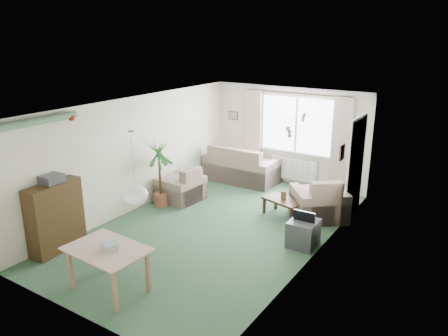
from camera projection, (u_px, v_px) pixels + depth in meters
The scene contains 25 objects.
ground at pixel (216, 228), 8.47m from camera, with size 6.50×6.50×0.00m, color #32543B.
window at pixel (297, 125), 10.51m from camera, with size 1.80×0.03×1.30m, color white.
curtain_rod at pixel (297, 93), 10.21m from camera, with size 2.60×0.03×0.03m, color black.
curtain_left at pixel (253, 129), 11.09m from camera, with size 0.45×0.08×2.00m, color beige.
curtain_right at pixel (341, 141), 9.90m from camera, with size 0.45×0.08×2.00m, color beige.
radiator at pixel (294, 169), 10.81m from camera, with size 1.20×0.10×0.55m, color white.
doorway at pixel (356, 167), 8.91m from camera, with size 0.03×0.95×2.00m, color black.
pendant_lamp at pixel (135, 195), 6.08m from camera, with size 0.36×0.36×0.36m, color white.
tinsel_garland at pixel (34, 122), 6.93m from camera, with size 1.60×1.60×0.12m, color #196626.
bauble_cluster_a at pixel (303, 115), 7.86m from camera, with size 0.20×0.20×0.20m, color silver.
bauble_cluster_b at pixel (290, 129), 6.74m from camera, with size 0.20×0.20×0.20m, color silver.
wall_picture_back at pixel (233, 115), 11.42m from camera, with size 0.28×0.03×0.22m, color brown.
wall_picture_right at pixel (342, 152), 7.95m from camera, with size 0.03×0.24×0.30m, color brown.
sofa at pixel (242, 163), 11.07m from camera, with size 1.84×0.98×0.92m, color #BAAD8C.
armchair_corner at pixel (319, 197), 8.84m from camera, with size 1.00×0.95×0.90m, color #C0AF91.
armchair_left at pixel (180, 183), 9.79m from camera, with size 0.89×0.84×0.80m, color #C3B693.
coffee_table at pixel (283, 208), 8.98m from camera, with size 0.83×0.46×0.37m, color black.
photo_frame at pixel (284, 195), 8.91m from camera, with size 0.12×0.02×0.16m, color brown.
bookshelf at pixel (55, 217), 7.48m from camera, with size 0.33×1.00×1.22m, color black.
hifi_box at pixel (52, 179), 7.31m from camera, with size 0.28×0.35×0.14m, color #3F3F45.
houseplant at pixel (160, 173), 9.35m from camera, with size 0.64×0.64×1.50m, color #2A6422.
dining_table at pixel (109, 270), 6.35m from camera, with size 1.07×0.71×0.67m, color #A7795A.
gift_box at pixel (109, 247), 6.21m from camera, with size 0.25×0.18×0.12m, color #B1B1BC.
tv_cube at pixel (303, 233), 7.73m from camera, with size 0.48×0.52×0.48m, color #36353A.
pet_bed at pixel (302, 219), 8.74m from camera, with size 0.54×0.54×0.11m, color #242096.
Camera 1 is at (4.32, -6.41, 3.66)m, focal length 35.00 mm.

